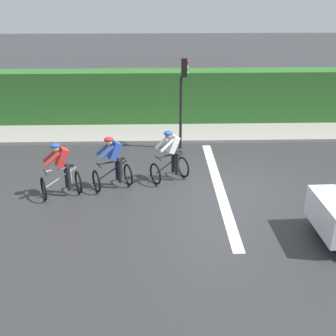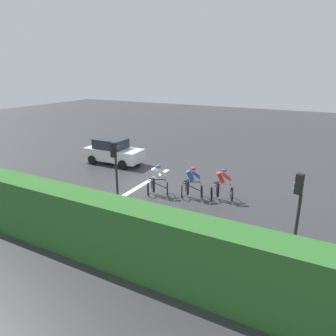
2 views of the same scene
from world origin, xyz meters
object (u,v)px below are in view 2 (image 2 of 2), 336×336
car_white (113,151)px  cyclist_mid (157,181)px  cyclist_lead (221,185)px  cyclist_second (191,183)px  traffic_light_near_crossing (115,167)px  traffic_light_far_junction (297,208)px

car_white → cyclist_mid: bearing=57.9°
cyclist_lead → cyclist_second: bearing=-72.3°
cyclist_lead → car_white: 9.06m
cyclist_lead → cyclist_mid: (0.96, -3.20, 0.00)m
cyclist_mid → traffic_light_near_crossing: size_ratio=0.50×
traffic_light_near_crossing → car_white: bearing=-141.1°
cyclist_lead → traffic_light_near_crossing: traffic_light_near_crossing is taller
cyclist_lead → traffic_light_far_junction: bearing=41.2°
cyclist_lead → cyclist_second: 1.53m
traffic_light_far_junction → cyclist_lead: bearing=-138.8°
cyclist_second → traffic_light_near_crossing: bearing=-34.9°
car_white → traffic_light_near_crossing: bearing=38.9°
traffic_light_near_crossing → traffic_light_far_junction: size_ratio=1.00×
cyclist_lead → car_white: size_ratio=0.40×
cyclist_lead → car_white: (-2.49, -8.71, 0.08)m
cyclist_second → traffic_light_far_junction: traffic_light_far_junction is taller
cyclist_lead → traffic_light_far_junction: 5.97m
cyclist_lead → car_white: bearing=-105.9°
cyclist_second → traffic_light_near_crossing: (3.24, -2.27, 1.43)m
cyclist_lead → traffic_light_far_junction: (4.36, 3.81, 1.43)m
cyclist_second → traffic_light_far_junction: size_ratio=0.50×
cyclist_lead → traffic_light_far_junction: traffic_light_far_junction is taller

